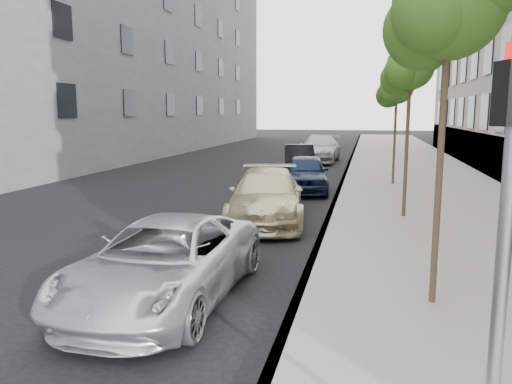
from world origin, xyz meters
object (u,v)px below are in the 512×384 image
(tree_near, at_px, (451,3))
(signal_pole, at_px, (505,231))
(tree_far, at_px, (398,87))
(minivan, at_px, (165,261))
(tree_mid, at_px, (412,66))
(sedan_black, at_px, (299,158))
(sedan_rear, at_px, (319,149))
(suv, at_px, (266,196))
(sedan_blue, at_px, (306,173))

(tree_near, bearing_deg, signal_pole, -91.87)
(tree_far, distance_m, minivan, 14.51)
(minivan, bearing_deg, tree_mid, 60.96)
(minivan, bearing_deg, sedan_black, 92.47)
(tree_near, relative_size, signal_pole, 1.60)
(tree_mid, distance_m, signal_pole, 10.75)
(tree_mid, bearing_deg, tree_near, -90.00)
(signal_pole, bearing_deg, sedan_rear, 77.26)
(tree_far, height_order, sedan_black, tree_far)
(tree_mid, height_order, minivan, tree_mid)
(minivan, distance_m, suv, 6.11)
(sedan_black, bearing_deg, tree_mid, -77.66)
(minivan, relative_size, sedan_blue, 1.13)
(signal_pole, distance_m, minivan, 5.58)
(tree_near, xyz_separation_m, tree_mid, (-0.00, 6.50, -0.29))
(tree_near, distance_m, suv, 7.71)
(tree_far, relative_size, signal_pole, 1.41)
(tree_far, bearing_deg, minivan, -107.07)
(tree_far, bearing_deg, sedan_black, 135.79)
(tree_near, bearing_deg, sedan_rear, 99.80)
(sedan_rear, bearing_deg, tree_far, -65.65)
(sedan_black, bearing_deg, tree_far, -54.13)
(tree_mid, height_order, suv, tree_mid)
(minivan, relative_size, suv, 0.96)
(suv, xyz_separation_m, sedan_rear, (-0.18, 17.09, 0.08))
(sedan_rear, bearing_deg, suv, -87.08)
(tree_far, height_order, sedan_blue, tree_far)
(sedan_blue, bearing_deg, tree_near, -79.95)
(tree_near, bearing_deg, tree_mid, 90.00)
(tree_near, distance_m, signal_pole, 4.66)
(signal_pole, bearing_deg, sedan_black, 80.55)
(tree_mid, height_order, tree_far, tree_mid)
(signal_pole, distance_m, sedan_blue, 15.57)
(tree_far, xyz_separation_m, sedan_black, (-4.42, 4.30, -3.27))
(tree_mid, xyz_separation_m, signal_pole, (-0.13, -10.56, -2.00))
(signal_pole, bearing_deg, sedan_blue, 81.09)
(suv, xyz_separation_m, sedan_black, (-0.69, 11.72, -0.03))
(minivan, bearing_deg, tree_near, 8.53)
(suv, bearing_deg, minivan, -102.67)
(tree_near, distance_m, tree_far, 13.01)
(tree_far, xyz_separation_m, signal_pole, (-0.13, -17.06, -1.76))
(sedan_black, relative_size, sedan_rear, 0.76)
(suv, distance_m, sedan_blue, 5.54)
(signal_pole, distance_m, sedan_black, 21.85)
(suv, bearing_deg, signal_pole, -78.34)
(suv, bearing_deg, sedan_black, 84.55)
(tree_near, height_order, minivan, tree_near)
(tree_near, bearing_deg, sedan_blue, 106.68)
(tree_near, relative_size, tree_mid, 1.08)
(minivan, relative_size, sedan_black, 1.13)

